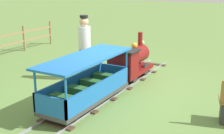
% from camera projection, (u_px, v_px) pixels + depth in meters
% --- Properties ---
extents(ground_plane, '(60.00, 60.00, 0.00)m').
position_uv_depth(ground_plane, '(112.00, 90.00, 6.94)').
color(ground_plane, '#608442').
extents(track, '(0.75, 6.05, 0.04)m').
position_uv_depth(track, '(110.00, 91.00, 6.83)').
color(track, gray).
rests_on(track, ground_plane).
extents(locomotive, '(0.71, 1.45, 1.08)m').
position_uv_depth(locomotive, '(130.00, 61.00, 7.57)').
color(locomotive, maroon).
rests_on(locomotive, ground_plane).
extents(passenger_car, '(0.81, 2.35, 0.97)m').
position_uv_depth(passenger_car, '(87.00, 86.00, 5.97)').
color(passenger_car, '#3F3F3F').
rests_on(passenger_car, ground_plane).
extents(conductor_person, '(0.30, 0.30, 1.62)m').
position_uv_depth(conductor_person, '(85.00, 43.00, 7.40)').
color(conductor_person, '#282D47').
rests_on(conductor_person, ground_plane).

